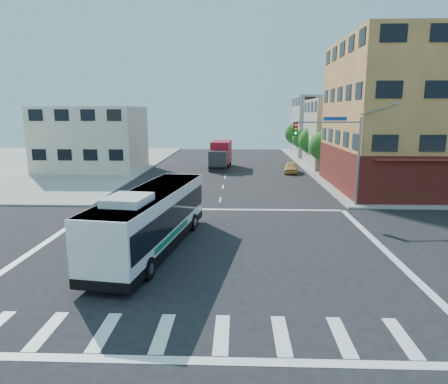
{
  "coord_description": "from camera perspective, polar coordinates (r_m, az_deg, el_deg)",
  "views": [
    {
      "loc": [
        1.52,
        -20.22,
        7.35
      ],
      "look_at": [
        0.65,
        4.08,
        2.46
      ],
      "focal_mm": 32.0,
      "sensor_mm": 36.0,
      "label": 1
    }
  ],
  "objects": [
    {
      "name": "building_east_far",
      "position": [
        69.97,
        15.01,
        9.06
      ],
      "size": [
        12.06,
        10.06,
        10.0
      ],
      "color": "#999994",
      "rests_on": "ground"
    },
    {
      "name": "parked_car",
      "position": [
        49.63,
        9.57,
        3.48
      ],
      "size": [
        2.2,
        4.2,
        1.36
      ],
      "primitive_type": "imported",
      "rotation": [
        0.0,
        0.0,
        -0.15
      ],
      "color": "#E3B658",
      "rests_on": "ground"
    },
    {
      "name": "street_tree_d",
      "position": [
        72.97,
        10.34,
        8.46
      ],
      "size": [
        4.0,
        4.0,
        6.03
      ],
      "color": "#3C2A16",
      "rests_on": "ground"
    },
    {
      "name": "transit_bus",
      "position": [
        21.79,
        -10.22,
        -3.7
      ],
      "size": [
        4.32,
        12.4,
        3.6
      ],
      "rotation": [
        0.0,
        0.0,
        -0.15
      ],
      "color": "black",
      "rests_on": "ground"
    },
    {
      "name": "box_truck",
      "position": [
        53.15,
        -0.48,
        5.27
      ],
      "size": [
        2.79,
        7.95,
        3.52
      ],
      "rotation": [
        0.0,
        0.0,
        -0.07
      ],
      "color": "#2A2A2F",
      "rests_on": "ground"
    },
    {
      "name": "street_tree_a",
      "position": [
        49.4,
        14.28,
        6.65
      ],
      "size": [
        3.6,
        3.6,
        5.53
      ],
      "color": "#3C2A16",
      "rests_on": "ground"
    },
    {
      "name": "street_tree_b",
      "position": [
        57.21,
        12.61,
        7.49
      ],
      "size": [
        3.8,
        3.8,
        5.79
      ],
      "color": "#3C2A16",
      "rests_on": "ground"
    },
    {
      "name": "signal_mast_ne",
      "position": [
        31.84,
        15.89,
        6.66
      ],
      "size": [
        7.91,
        1.13,
        8.07
      ],
      "color": "gray",
      "rests_on": "ground"
    },
    {
      "name": "corner_building_ne",
      "position": [
        42.91,
        27.85,
        8.12
      ],
      "size": [
        18.1,
        15.44,
        14.0
      ],
      "color": "#D28E4B",
      "rests_on": "ground"
    },
    {
      "name": "building_east_near",
      "position": [
        56.44,
        18.13,
        7.92
      ],
      "size": [
        12.06,
        10.06,
        9.0
      ],
      "color": "tan",
      "rests_on": "ground"
    },
    {
      "name": "building_west",
      "position": [
        53.62,
        -18.33,
        7.22
      ],
      "size": [
        12.06,
        10.06,
        8.0
      ],
      "color": "beige",
      "rests_on": "ground"
    },
    {
      "name": "street_tree_c",
      "position": [
        65.1,
        11.33,
        7.72
      ],
      "size": [
        3.4,
        3.4,
        5.29
      ],
      "color": "#3C2A16",
      "rests_on": "ground"
    },
    {
      "name": "ground",
      "position": [
        21.57,
        -2.12,
        -8.57
      ],
      "size": [
        120.0,
        120.0,
        0.0
      ],
      "primitive_type": "plane",
      "color": "black",
      "rests_on": "ground"
    }
  ]
}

